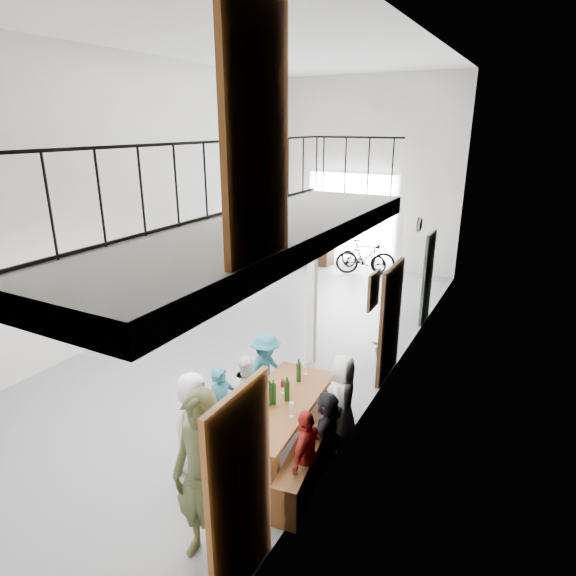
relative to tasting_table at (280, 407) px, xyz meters
The scene contains 24 objects.
floor 3.76m from the tasting_table, 124.24° to the left, with size 12.00×12.00×0.00m, color slate.
room_walls 4.66m from the tasting_table, 124.24° to the left, with size 12.00×12.00×12.00m.
gateway_portal 9.35m from the tasting_table, 105.40° to the left, with size 2.80×0.08×2.80m, color white.
right_wall_decor 1.69m from the tasting_table, 62.24° to the left, with size 0.07×8.28×5.07m.
balcony 2.26m from the tasting_table, 142.69° to the right, with size 1.52×5.62×4.00m.
tasting_table is the anchor object (origin of this frame).
bench_inner 0.80m from the tasting_table, behind, with size 0.32×1.98×0.45m, color brown.
bench_wall 0.66m from the tasting_table, ahead, with size 0.30×2.28×0.52m, color brown.
tableware 0.24m from the tasting_table, 105.12° to the left, with size 0.65×1.38×0.35m.
side_bench 5.69m from the tasting_table, 143.91° to the left, with size 0.33×1.49×0.42m, color brown.
oak_barrel 8.47m from the tasting_table, 119.78° to the left, with size 0.63×0.63×0.92m.
serving_counter 9.51m from the tasting_table, 113.74° to the left, with size 1.77×0.49×0.93m, color #341E0F.
counter_bottles 9.50m from the tasting_table, 113.80° to the left, with size 1.52×0.20×0.28m.
guest_left_a 1.10m from the tasting_table, 137.98° to the right, with size 0.65×0.42×1.33m, color white.
guest_left_b 0.79m from the tasting_table, 163.22° to the right, with size 0.43×0.28×1.19m, color #236276.
guest_left_c 0.81m from the tasting_table, 153.63° to the left, with size 0.53×0.41×1.09m, color white.
guest_left_d 1.12m from the tasting_table, 129.70° to the left, with size 0.80×0.46×1.24m, color #236276.
guest_right_a 0.84m from the tasting_table, 39.40° to the right, with size 0.67×0.28×1.14m, color red.
guest_right_b 0.66m from the tasting_table, ahead, with size 0.95×0.30×1.03m, color black.
guest_right_c 0.91m from the tasting_table, 48.96° to the left, with size 0.62×0.40×1.26m, color white.
host_standing 1.79m from the tasting_table, 85.23° to the right, with size 0.69×0.45×1.89m, color #4A532E.
potted_plant 3.37m from the tasting_table, 83.57° to the left, with size 0.39×0.33×0.43m, color #134318.
bicycle_near 8.87m from the tasting_table, 102.45° to the left, with size 0.55×1.56×0.82m, color black.
bicycle_far 8.43m from the tasting_table, 101.76° to the left, with size 0.48×1.72×1.03m, color black.
Camera 1 is at (4.70, -7.76, 4.17)m, focal length 30.00 mm.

